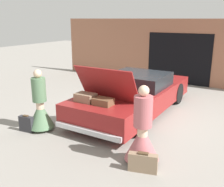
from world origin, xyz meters
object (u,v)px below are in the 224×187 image
Objects in this scene: car at (135,94)px; person_right at (142,136)px; suitcase_beside_left_person at (26,124)px; suitcase_beside_right_person at (143,163)px; person_left at (40,109)px.

person_right is (1.47, -2.63, 0.02)m from car.
suitcase_beside_left_person is 0.77× the size of suitcase_beside_right_person.
person_right is 3.18m from suitcase_beside_left_person.
suitcase_beside_right_person is (3.33, -0.15, -0.02)m from suitcase_beside_left_person.
suitcase_beside_right_person is (1.63, -2.94, -0.36)m from car.
person_left is 0.99× the size of person_right.
suitcase_beside_right_person is (3.09, -0.44, -0.38)m from person_left.
car reaches higher than person_left.
suitcase_beside_right_person is at bearing -162.05° from person_right.
suitcase_beside_right_person is at bearing -60.96° from car.
person_right reaches higher than suitcase_beside_right_person.
person_right is at bearing 2.90° from suitcase_beside_left_person.
person_left is 2.80× the size of suitcase_beside_right_person.
car is at bearing 143.68° from person_left.
car is at bearing 18.61° from person_right.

